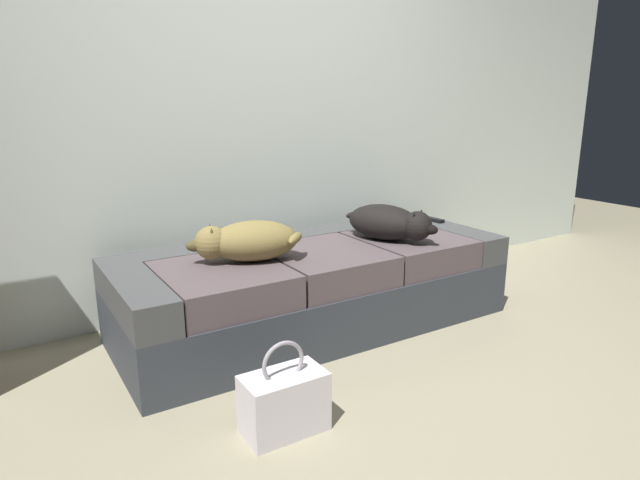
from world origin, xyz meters
The scene contains 7 objects.
ground_plane centered at (0.00, 0.00, 0.00)m, with size 10.00×10.00×0.00m, color gray.
back_wall centered at (0.00, 1.71, 1.40)m, with size 6.40×0.10×2.80m, color silver.
couch centered at (0.00, 1.10, 0.23)m, with size 2.16×0.84×0.46m.
dog_tan centered at (-0.42, 1.06, 0.56)m, with size 0.59×0.36×0.20m.
dog_dark centered at (0.44, 1.01, 0.56)m, with size 0.40×0.57×0.20m.
tv_remote centered at (1.00, 1.23, 0.47)m, with size 0.04×0.15×0.02m, color black.
handbag centered at (-0.63, 0.30, 0.13)m, with size 0.32×0.18×0.38m.
Camera 1 is at (-1.50, -1.36, 1.26)m, focal length 30.63 mm.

